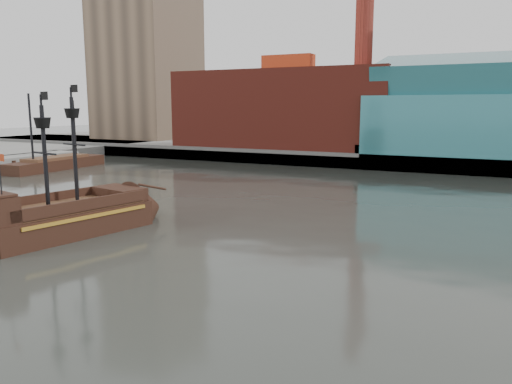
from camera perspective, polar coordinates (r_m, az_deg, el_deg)
The scene contains 6 objects.
ground at distance 26.75m, azimuth -13.84°, elevation -13.03°, with size 400.00×400.00×0.00m, color #262824.
promenade_far at distance 112.21m, azimuth 18.10°, elevation 4.52°, with size 220.00×60.00×2.00m, color slate.
seawall at distance 83.23m, azimuth 15.07°, elevation 3.23°, with size 220.00×1.00×2.60m, color #4C4C49.
skyline at distance 104.78m, azimuth 21.11°, elevation 16.95°, with size 149.00×45.00×62.00m.
pirate_ship at distance 43.12m, azimuth -21.20°, elevation -3.07°, with size 8.49×17.85×12.85m.
docked_vessel at distance 88.91m, azimuth -21.86°, elevation 2.94°, with size 5.53×19.10×12.82m.
Camera 1 is at (16.24, -18.64, 10.21)m, focal length 35.00 mm.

